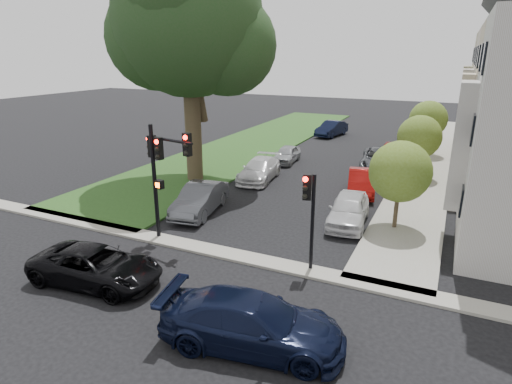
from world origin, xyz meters
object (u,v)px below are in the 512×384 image
at_px(car_parked_9, 332,129).
at_px(traffic_signal_secondary, 310,205).
at_px(small_tree_a, 400,172).
at_px(car_cross_near, 96,266).
at_px(small_tree_b, 419,137).
at_px(small_tree_c, 428,119).
at_px(car_parked_1, 361,182).
at_px(car_cross_far, 252,322).
at_px(eucalyptus, 187,21).
at_px(car_parked_3, 390,150).
at_px(car_parked_6, 259,170).
at_px(traffic_signal_main, 161,163).
at_px(car_parked_5, 200,199).
at_px(car_parked_0, 349,209).
at_px(car_parked_7, 287,154).
at_px(car_parked_2, 379,160).

bearing_deg(car_parked_9, traffic_signal_secondary, -65.25).
xyz_separation_m(small_tree_a, car_cross_near, (-9.56, -10.26, -2.26)).
relative_size(small_tree_b, small_tree_c, 0.95).
relative_size(car_cross_near, car_parked_1, 1.14).
bearing_deg(car_parked_1, car_cross_far, -101.32).
bearing_deg(eucalyptus, car_parked_3, 48.59).
bearing_deg(car_parked_6, car_cross_near, -96.21).
distance_m(traffic_signal_main, car_cross_near, 5.35).
distance_m(eucalyptus, car_parked_5, 11.43).
relative_size(eucalyptus, car_parked_3, 4.03).
relative_size(traffic_signal_secondary, car_cross_far, 0.73).
height_order(traffic_signal_main, car_parked_0, traffic_signal_main).
bearing_deg(car_parked_7, car_cross_far, -75.95).
distance_m(car_parked_0, car_parked_6, 9.13).
xyz_separation_m(small_tree_c, traffic_signal_secondary, (-2.60, -23.49, -0.25)).
bearing_deg(car_parked_9, small_tree_b, -42.53).
xyz_separation_m(eucalyptus, car_parked_3, (11.18, 12.68, -9.60)).
bearing_deg(car_parked_5, car_parked_9, 79.61).
xyz_separation_m(small_tree_b, traffic_signal_secondary, (-2.60, -15.81, -0.11)).
relative_size(eucalyptus, car_parked_7, 3.86).
xyz_separation_m(traffic_signal_secondary, car_parked_6, (-7.11, 10.88, -2.09)).
xyz_separation_m(car_parked_3, car_parked_7, (-7.21, -5.34, 0.03)).
bearing_deg(small_tree_a, car_parked_0, -172.14).
xyz_separation_m(small_tree_a, car_parked_3, (-2.58, 15.75, -2.34)).
distance_m(small_tree_a, car_parked_1, 6.08).
relative_size(eucalyptus, car_parked_5, 3.09).
bearing_deg(car_parked_1, small_tree_c, 66.01).
bearing_deg(car_parked_7, small_tree_c, 31.85).
bearing_deg(car_parked_6, car_parked_0, -42.23).
height_order(traffic_signal_secondary, car_parked_6, traffic_signal_secondary).
xyz_separation_m(car_parked_0, car_parked_6, (-7.43, 5.30, -0.05)).
relative_size(small_tree_a, car_parked_5, 0.92).
height_order(traffic_signal_secondary, car_parked_1, traffic_signal_secondary).
distance_m(small_tree_a, car_parked_3, 16.12).
bearing_deg(small_tree_b, traffic_signal_main, -121.27).
height_order(car_parked_5, car_parked_7, car_parked_5).
bearing_deg(car_parked_9, car_parked_5, -79.80).
bearing_deg(car_parked_3, small_tree_b, -67.07).
relative_size(car_cross_far, car_parked_0, 1.20).
distance_m(car_parked_2, car_parked_7, 7.13).
xyz_separation_m(car_parked_1, car_parked_2, (0.03, 6.25, 0.04)).
bearing_deg(car_parked_2, traffic_signal_secondary, -96.56).
height_order(car_cross_far, car_parked_5, car_cross_far).
bearing_deg(small_tree_c, car_parked_7, -143.69).
bearing_deg(small_tree_c, car_parked_6, -127.58).
relative_size(car_cross_near, car_parked_6, 1.01).
distance_m(small_tree_a, small_tree_b, 9.91).
distance_m(eucalyptus, small_tree_b, 17.02).
height_order(traffic_signal_main, car_parked_9, traffic_signal_main).
distance_m(car_cross_far, car_parked_9, 34.74).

